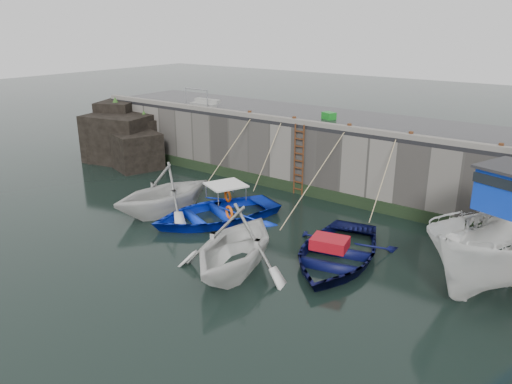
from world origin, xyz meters
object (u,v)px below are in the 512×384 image
Objects in this scene: bollard_d at (411,135)px; bollard_a at (250,114)px; boat_near_blacktrim at (235,270)px; bollard_e at (501,147)px; boat_near_white at (165,212)px; bollard_c at (349,127)px; boat_near_navy at (335,260)px; boat_far_white at (512,246)px; boat_near_blue at (215,220)px; bollard_b at (294,120)px; fish_crate at (329,116)px; ladder at (299,160)px.

bollard_a is at bearing 180.00° from bollard_d.
bollard_e is (5.66, 7.70, 3.30)m from boat_near_blacktrim.
boat_near_white is 15.95× the size of bollard_a.
bollard_a is 5.20m from bollard_c.
boat_near_white is 12.88m from bollard_e.
boat_far_white is at bearing 8.88° from boat_near_navy.
bollard_b is at bearing 107.74° from boat_near_blue.
boat_near_blacktrim is 16.28× the size of bollard_e.
boat_far_white is 8.14m from bollard_c.
boat_near_blue is (2.20, 0.63, 0.00)m from boat_near_white.
bollard_c reaches higher than boat_near_white.
bollard_a is at bearing 135.69° from boat_near_blue.
boat_near_navy is at bearing -35.71° from fish_crate.
boat_far_white is 10.53m from fish_crate.
boat_near_blue is 6.70m from bollard_c.
bollard_b reaches higher than boat_near_blacktrim.
boat_near_blacktrim is at bearing -126.35° from bollard_e.
bollard_d reaches higher than boat_near_blacktrim.
fish_crate reaches higher than bollard_a.
bollard_d is (7.80, 0.00, 0.00)m from bollard_a.
bollard_e is at bearing 0.00° from bollard_d.
boat_near_white is 15.95× the size of bollard_d.
boat_near_blue is at bearing 25.65° from boat_near_white.
boat_near_white is 10.24m from bollard_d.
boat_near_blue is 18.68× the size of bollard_c.
bollard_d is at bearing 180.00° from bollard_e.
boat_near_blacktrim is at bearing -69.77° from bollard_b.
bollard_b reaches higher than boat_near_navy.
bollard_a is 2.50m from bollard_b.
bollard_e reaches higher than boat_near_blue.
boat_near_navy is (2.20, 2.52, 0.00)m from boat_near_blacktrim.
bollard_b and bollard_e have the same top height.
bollard_a is (-7.54, 5.17, 3.30)m from boat_near_navy.
boat_near_white is at bearing -91.64° from bollard_a.
boat_near_blue is (-0.96, -4.57, -1.59)m from ladder.
bollard_e is (7.70, -1.69, -0.02)m from fish_crate.
bollard_a is (0.16, 5.53, 3.30)m from boat_near_white.
boat_far_white reaches higher than boat_near_blacktrim.
bollard_d reaches higher than boat_near_navy.
bollard_b is 1.00× the size of bollard_c.
ladder reaches higher than boat_near_white.
bollard_d is (-4.52, 3.31, 2.15)m from boat_far_white.
ladder is 11.43× the size of bollard_d.
boat_far_white is at bearing -24.95° from bollard_c.
fish_crate is 2.06× the size of bollard_b.
boat_near_navy is at bearing -46.85° from ladder.
boat_far_white is (4.78, 1.86, 1.15)m from boat_near_navy.
boat_near_blue is 18.68× the size of bollard_b.
bollard_d is 3.20m from bollard_e.
ladder is at bearing 101.22° from boat_near_blue.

